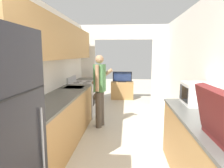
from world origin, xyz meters
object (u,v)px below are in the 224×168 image
object	(u,v)px
range_oven	(83,98)
television	(122,77)
person	(100,89)
tv_cabinet	(122,90)
microwave	(197,94)

from	to	relation	value
range_oven	television	bearing A→B (deg)	63.55
person	television	bearing A→B (deg)	4.89
range_oven	tv_cabinet	bearing A→B (deg)	64.03
microwave	tv_cabinet	world-z (taller)	microwave
person	television	xyz separation A→B (m)	(0.42, 2.80, -0.04)
microwave	television	distance (m)	4.35
range_oven	person	bearing A→B (deg)	-55.21
microwave	television	size ratio (longest dim) A/B	0.69
microwave	tv_cabinet	bearing A→B (deg)	105.55
person	microwave	world-z (taller)	person
range_oven	television	size ratio (longest dim) A/B	1.51
range_oven	television	xyz separation A→B (m)	(0.99, 1.99, 0.35)
tv_cabinet	television	bearing A→B (deg)	-90.00
microwave	television	world-z (taller)	microwave
range_oven	tv_cabinet	xyz separation A→B (m)	(0.99, 2.03, -0.14)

